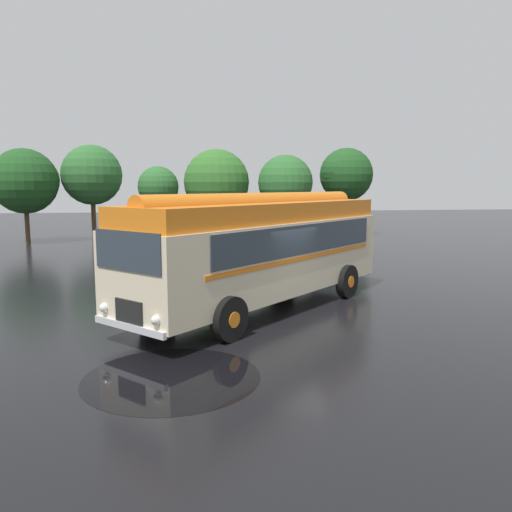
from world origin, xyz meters
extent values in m
plane|color=black|center=(0.00, 0.00, 0.00)|extent=(120.00, 120.00, 0.00)
cube|color=beige|center=(-0.30, 0.68, 1.60)|extent=(8.98, 8.69, 2.10)
cube|color=orange|center=(-0.30, 0.68, 2.93)|extent=(8.69, 8.41, 0.56)
cylinder|color=orange|center=(-0.30, 0.68, 3.19)|extent=(7.31, 6.97, 0.60)
cube|color=#2D3842|center=(0.79, -0.03, 2.17)|extent=(5.83, 5.53, 0.84)
cube|color=#2D3842|center=(-0.95, 1.80, 2.17)|extent=(5.83, 5.53, 0.84)
cube|color=orange|center=(0.71, -0.10, 1.63)|extent=(5.97, 5.66, 0.12)
cube|color=orange|center=(-1.02, 1.73, 1.63)|extent=(5.97, 5.66, 0.12)
cube|color=#2D3842|center=(-3.94, -2.77, 2.27)|extent=(1.54, 1.62, 0.88)
cube|color=black|center=(-3.94, -2.77, 0.90)|extent=(0.66, 0.69, 0.56)
cube|color=silver|center=(-3.96, -2.79, 0.57)|extent=(1.71, 1.79, 0.16)
sphere|color=white|center=(-3.33, -3.43, 0.87)|extent=(0.22, 0.22, 0.22)
sphere|color=white|center=(-4.57, -2.13, 0.87)|extent=(0.22, 0.22, 0.22)
cylinder|color=black|center=(-1.65, -2.40, 0.55)|extent=(0.99, 0.96, 1.10)
cylinder|color=orange|center=(-1.65, -2.40, 0.55)|extent=(0.50, 0.50, 0.39)
cylinder|color=black|center=(-3.44, -0.51, 0.55)|extent=(0.99, 0.96, 1.10)
cylinder|color=orange|center=(-3.44, -0.51, 0.55)|extent=(0.50, 0.50, 0.39)
cylinder|color=black|center=(2.70, 1.73, 0.55)|extent=(0.99, 0.96, 1.10)
cylinder|color=orange|center=(2.70, 1.73, 0.55)|extent=(0.50, 0.50, 0.39)
cylinder|color=black|center=(0.91, 3.62, 0.55)|extent=(0.99, 0.96, 1.10)
cylinder|color=orange|center=(0.91, 3.62, 0.55)|extent=(0.50, 0.50, 0.39)
cube|color=black|center=(-0.43, 14.44, 0.67)|extent=(1.87, 4.27, 0.70)
cube|color=black|center=(-0.43, 14.59, 1.34)|extent=(1.59, 2.24, 0.64)
cube|color=#2D3842|center=(0.33, 14.56, 1.34)|extent=(0.10, 1.93, 0.50)
cube|color=#2D3842|center=(-1.18, 14.62, 1.34)|extent=(0.10, 1.93, 0.50)
cylinder|color=black|center=(0.39, 13.10, 0.32)|extent=(0.23, 0.65, 0.64)
cylinder|color=black|center=(-1.37, 13.18, 0.32)|extent=(0.23, 0.65, 0.64)
cylinder|color=black|center=(0.50, 15.71, 0.32)|extent=(0.23, 0.65, 0.64)
cylinder|color=black|center=(-1.26, 15.78, 0.32)|extent=(0.23, 0.65, 0.64)
cube|color=#B7BABF|center=(2.21, 14.90, 0.67)|extent=(2.07, 4.34, 0.70)
cube|color=#B7BABF|center=(2.20, 15.05, 1.34)|extent=(1.69, 2.31, 0.64)
cube|color=#2D3842|center=(2.95, 15.12, 1.34)|extent=(0.20, 1.93, 0.50)
cube|color=#2D3842|center=(1.44, 14.99, 1.34)|extent=(0.20, 1.93, 0.50)
cylinder|color=black|center=(3.20, 13.69, 0.32)|extent=(0.26, 0.66, 0.64)
cylinder|color=black|center=(1.45, 13.53, 0.32)|extent=(0.26, 0.66, 0.64)
cylinder|color=black|center=(2.97, 16.28, 0.32)|extent=(0.26, 0.66, 0.64)
cylinder|color=black|center=(1.21, 16.12, 0.32)|extent=(0.26, 0.66, 0.64)
cube|color=silver|center=(5.09, 14.50, 1.45)|extent=(2.24, 4.06, 2.10)
cube|color=#A4A4A4|center=(4.92, 11.60, 1.20)|extent=(2.00, 1.85, 1.60)
cube|color=#2D3842|center=(4.86, 10.73, 1.48)|extent=(1.70, 0.13, 0.72)
cylinder|color=black|center=(5.96, 11.60, 0.40)|extent=(0.29, 0.81, 0.80)
cylinder|color=black|center=(3.88, 11.72, 0.40)|extent=(0.29, 0.81, 0.80)
cylinder|color=black|center=(6.18, 15.16, 0.40)|extent=(0.29, 0.81, 0.80)
cylinder|color=black|center=(4.10, 15.29, 0.40)|extent=(0.29, 0.81, 0.80)
cylinder|color=#4C3823|center=(-12.50, 20.48, 1.22)|extent=(0.29, 0.29, 2.44)
sphere|color=#1E4C1E|center=(-12.50, 20.48, 4.01)|extent=(4.19, 4.19, 4.19)
sphere|color=#1E4C1E|center=(-11.91, 20.65, 4.08)|extent=(3.05, 3.05, 3.05)
cylinder|color=#4C3823|center=(-8.57, 22.12, 1.46)|extent=(0.31, 0.31, 2.92)
sphere|color=#2D662D|center=(-8.57, 22.12, 4.45)|extent=(4.10, 4.10, 4.10)
sphere|color=#2D662D|center=(-8.98, 22.13, 4.48)|extent=(3.01, 3.01, 3.01)
cylinder|color=#4C3823|center=(-4.11, 22.05, 1.30)|extent=(0.34, 0.34, 2.60)
sphere|color=#2D662D|center=(-4.11, 22.05, 3.66)|extent=(2.84, 2.84, 2.84)
sphere|color=#2D662D|center=(-3.70, 21.97, 3.37)|extent=(1.94, 1.94, 1.94)
cylinder|color=#4C3823|center=(0.03, 22.41, 1.11)|extent=(0.29, 0.29, 2.21)
sphere|color=#336B28|center=(0.03, 22.41, 3.98)|extent=(4.71, 4.71, 4.71)
sphere|color=#336B28|center=(0.38, 22.63, 4.22)|extent=(3.32, 3.32, 3.32)
cylinder|color=#4C3823|center=(4.79, 21.04, 1.25)|extent=(0.27, 0.27, 2.50)
sphere|color=#2D662D|center=(4.79, 21.04, 3.96)|extent=(3.88, 3.88, 3.88)
sphere|color=#2D662D|center=(5.09, 21.27, 3.91)|extent=(2.45, 2.45, 2.45)
cylinder|color=#4C3823|center=(9.62, 22.02, 1.53)|extent=(0.39, 0.39, 3.07)
sphere|color=#1E4C1E|center=(9.62, 22.02, 4.54)|extent=(3.92, 3.92, 3.92)
sphere|color=#1E4C1E|center=(9.19, 21.83, 4.67)|extent=(3.06, 3.06, 3.06)
cylinder|color=black|center=(-3.00, -4.49, 0.00)|extent=(3.44, 3.44, 0.01)
camera|label=1|loc=(-2.84, -13.88, 3.67)|focal=35.00mm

